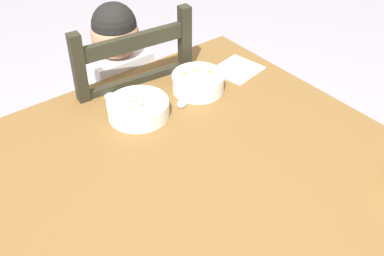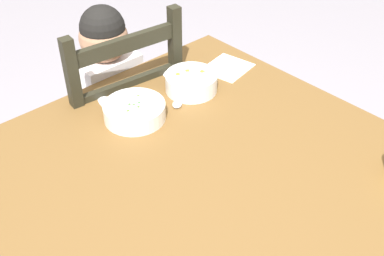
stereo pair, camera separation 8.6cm
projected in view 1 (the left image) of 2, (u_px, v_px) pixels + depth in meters
dining_table at (192, 194)px, 1.33m from camera, size 1.14×1.08×0.75m
dining_chair at (126, 127)px, 1.87m from camera, size 0.46×0.46×0.98m
child_figure at (125, 90)px, 1.76m from camera, size 0.32×0.31×0.98m
bowl_of_peas at (138, 108)px, 1.44m from camera, size 0.19×0.19×0.05m
bowl_of_carrots at (198, 82)px, 1.55m from camera, size 0.17×0.17×0.06m
spoon at (183, 100)px, 1.51m from camera, size 0.12×0.10×0.01m
paper_napkin at (237, 69)px, 1.67m from camera, size 0.18×0.17×0.00m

